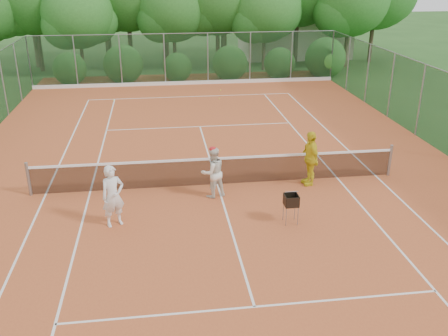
# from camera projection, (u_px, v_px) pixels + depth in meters

# --- Properties ---
(ground) EXTENTS (120.00, 120.00, 0.00)m
(ground) POSITION_uv_depth(u_px,v_px,m) (218.00, 185.00, 16.48)
(ground) COLOR #234B1A
(ground) RESTS_ON ground
(clay_court) EXTENTS (18.00, 36.00, 0.02)m
(clay_court) POSITION_uv_depth(u_px,v_px,m) (218.00, 185.00, 16.47)
(clay_court) COLOR #B9562A
(clay_court) RESTS_ON ground
(club_building) EXTENTS (8.00, 5.00, 3.00)m
(club_building) POSITION_uv_depth(u_px,v_px,m) (294.00, 36.00, 39.03)
(club_building) COLOR beige
(club_building) RESTS_ON ground
(tennis_net) EXTENTS (11.97, 0.10, 1.10)m
(tennis_net) POSITION_uv_depth(u_px,v_px,m) (217.00, 170.00, 16.28)
(tennis_net) COLOR gray
(tennis_net) RESTS_ON clay_court
(player_white) EXTENTS (0.76, 0.66, 1.76)m
(player_white) POSITION_uv_depth(u_px,v_px,m) (113.00, 196.00, 13.62)
(player_white) COLOR silver
(player_white) RESTS_ON clay_court
(player_center_grp) EXTENTS (0.95, 0.84, 1.65)m
(player_center_grp) POSITION_uv_depth(u_px,v_px,m) (213.00, 172.00, 15.36)
(player_center_grp) COLOR silver
(player_center_grp) RESTS_ON clay_court
(player_yellow) EXTENTS (0.55, 1.11, 1.82)m
(player_yellow) POSITION_uv_depth(u_px,v_px,m) (310.00, 158.00, 16.20)
(player_yellow) COLOR yellow
(player_yellow) RESTS_ON clay_court
(ball_hopper) EXTENTS (0.37, 0.37, 0.85)m
(ball_hopper) POSITION_uv_depth(u_px,v_px,m) (291.00, 201.00, 13.81)
(ball_hopper) COLOR gray
(ball_hopper) RESTS_ON clay_court
(stray_ball_a) EXTENTS (0.07, 0.07, 0.07)m
(stray_ball_a) POSITION_uv_depth(u_px,v_px,m) (113.00, 100.00, 26.49)
(stray_ball_a) COLOR yellow
(stray_ball_a) RESTS_ON clay_court
(stray_ball_b) EXTENTS (0.07, 0.07, 0.07)m
(stray_ball_b) POSITION_uv_depth(u_px,v_px,m) (221.00, 90.00, 28.64)
(stray_ball_b) COLOR yellow
(stray_ball_b) RESTS_ON clay_court
(stray_ball_c) EXTENTS (0.07, 0.07, 0.07)m
(stray_ball_c) POSITION_uv_depth(u_px,v_px,m) (219.00, 98.00, 26.87)
(stray_ball_c) COLOR gold
(stray_ball_c) RESTS_ON clay_court
(court_markings) EXTENTS (11.03, 23.83, 0.01)m
(court_markings) POSITION_uv_depth(u_px,v_px,m) (218.00, 185.00, 16.47)
(court_markings) COLOR white
(court_markings) RESTS_ON clay_court
(fence_back) EXTENTS (18.07, 0.07, 3.00)m
(fence_back) POSITION_uv_depth(u_px,v_px,m) (186.00, 59.00, 29.65)
(fence_back) COLOR #19381E
(fence_back) RESTS_ON clay_court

